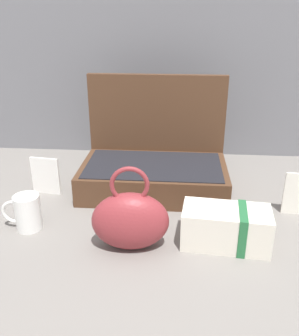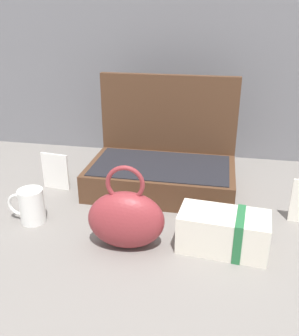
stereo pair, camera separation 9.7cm
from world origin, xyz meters
The scene contains 6 objects.
ground_plane centered at (0.00, 0.00, 0.00)m, with size 6.00×6.00×0.00m, color slate.
open_suitcase centered at (-0.01, 0.23, 0.08)m, with size 0.47×0.29×0.35m.
teal_pouch_handbag centered at (-0.04, -0.12, 0.08)m, with size 0.20×0.11×0.22m.
cream_toiletry_bag centered at (0.20, -0.09, 0.05)m, with size 0.23×0.13×0.10m.
coffee_mug centered at (-0.33, -0.06, 0.05)m, with size 0.11×0.07×0.10m.
poster_card_right centered at (-0.35, 0.15, 0.06)m, with size 0.09×0.01×0.12m, color white.
Camera 2 is at (0.16, -0.90, 0.56)m, focal length 40.17 mm.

